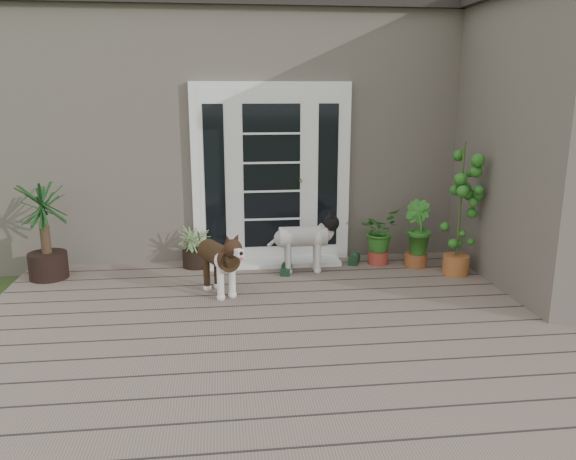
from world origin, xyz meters
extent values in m
cube|color=#6B5B4C|center=(0.00, 0.40, 0.06)|extent=(6.20, 4.60, 0.12)
cube|color=#665E54|center=(0.00, 4.65, 1.55)|extent=(7.40, 4.00, 3.10)
cube|color=#2D2826|center=(0.00, 4.65, 3.20)|extent=(7.60, 4.20, 0.20)
cube|color=#665E54|center=(2.90, 1.50, 1.55)|extent=(1.60, 2.40, 3.10)
cube|color=white|center=(-0.20, 2.60, 1.19)|extent=(1.90, 0.14, 2.15)
cube|color=white|center=(-0.20, 2.40, 0.14)|extent=(1.60, 0.40, 0.05)
imported|color=#1F661D|center=(1.06, 2.26, 0.42)|extent=(0.66, 0.66, 0.60)
imported|color=#1C631D|center=(1.48, 2.12, 0.41)|extent=(0.50, 0.50, 0.58)
imported|color=#1E5F1B|center=(2.29, 2.40, 0.38)|extent=(0.41, 0.41, 0.52)
camera|label=1|loc=(-0.79, -4.14, 2.16)|focal=35.23mm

